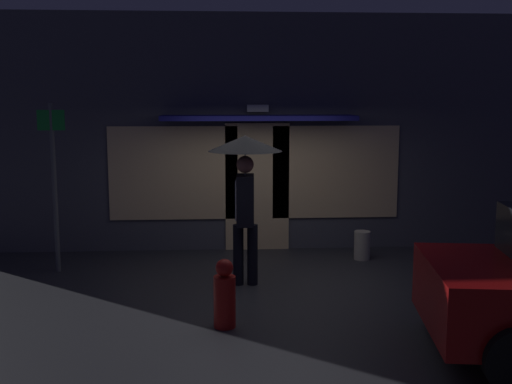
{
  "coord_description": "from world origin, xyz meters",
  "views": [
    {
      "loc": [
        -0.69,
        -8.46,
        2.65
      ],
      "look_at": [
        -0.15,
        0.12,
        1.33
      ],
      "focal_mm": 43.84,
      "sensor_mm": 36.0,
      "label": 1
    }
  ],
  "objects_px": {
    "fire_hydrant": "(225,296)",
    "sidewalk_bollard": "(362,245)",
    "person_with_umbrella": "(245,169)",
    "street_sign_post": "(54,178)"
  },
  "relations": [
    {
      "from": "fire_hydrant",
      "to": "sidewalk_bollard",
      "type": "bearing_deg",
      "value": 51.82
    },
    {
      "from": "person_with_umbrella",
      "to": "street_sign_post",
      "type": "relative_size",
      "value": 0.83
    },
    {
      "from": "person_with_umbrella",
      "to": "sidewalk_bollard",
      "type": "height_order",
      "value": "person_with_umbrella"
    },
    {
      "from": "person_with_umbrella",
      "to": "fire_hydrant",
      "type": "height_order",
      "value": "person_with_umbrella"
    },
    {
      "from": "person_with_umbrella",
      "to": "fire_hydrant",
      "type": "relative_size",
      "value": 2.62
    },
    {
      "from": "person_with_umbrella",
      "to": "sidewalk_bollard",
      "type": "distance_m",
      "value": 2.74
    },
    {
      "from": "street_sign_post",
      "to": "sidewalk_bollard",
      "type": "bearing_deg",
      "value": 5.05
    },
    {
      "from": "fire_hydrant",
      "to": "street_sign_post",
      "type": "bearing_deg",
      "value": 135.26
    },
    {
      "from": "street_sign_post",
      "to": "sidewalk_bollard",
      "type": "xyz_separation_m",
      "value": [
        4.8,
        0.42,
        -1.21
      ]
    },
    {
      "from": "street_sign_post",
      "to": "sidewalk_bollard",
      "type": "height_order",
      "value": "street_sign_post"
    }
  ]
}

